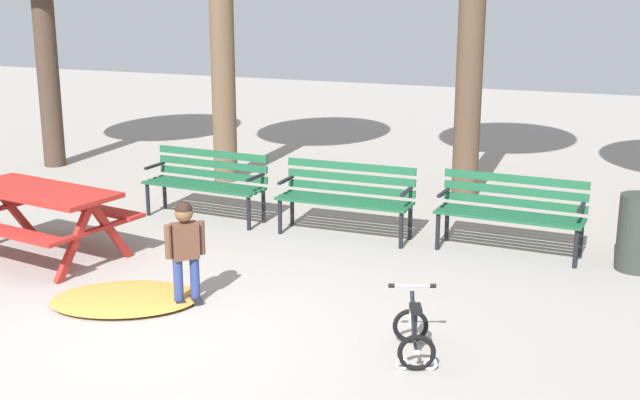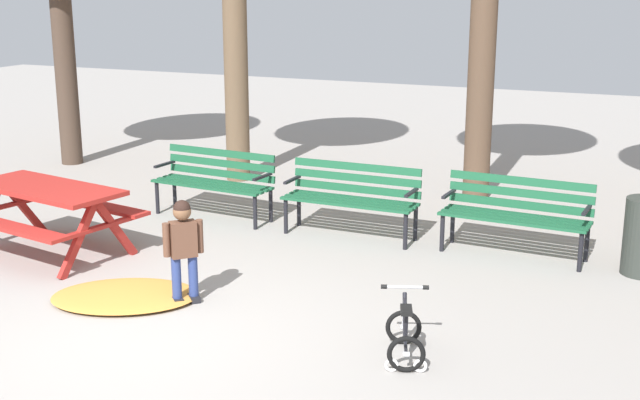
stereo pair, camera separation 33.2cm
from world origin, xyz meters
TOP-DOWN VIEW (x-y plane):
  - ground at (0.00, 0.00)m, footprint 36.00×36.00m
  - picnic_table at (-2.28, 1.58)m, footprint 2.01×1.64m
  - park_bench_far_left at (-1.37, 3.62)m, footprint 1.63×0.57m
  - park_bench_left at (0.52, 3.57)m, footprint 1.60×0.46m
  - park_bench_right at (2.43, 3.64)m, footprint 1.62×0.54m
  - child_standing at (-0.10, 0.94)m, footprint 0.29×0.29m
  - kids_bicycle at (2.16, 0.64)m, footprint 0.52×0.63m
  - leaf_pile at (-0.67, 0.77)m, footprint 1.67×1.47m

SIDE VIEW (x-z plane):
  - ground at x=0.00m, z-range 0.00..0.00m
  - leaf_pile at x=-0.67m, z-range 0.00..0.07m
  - kids_bicycle at x=2.16m, z-range -0.07..0.47m
  - park_bench_far_left at x=-1.37m, z-range 0.08..0.94m
  - park_bench_left at x=0.52m, z-range 0.08..0.94m
  - park_bench_right at x=2.43m, z-range 0.08..0.94m
  - child_standing at x=-0.10m, z-range 0.08..1.08m
  - picnic_table at x=-2.28m, z-range 0.20..0.99m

